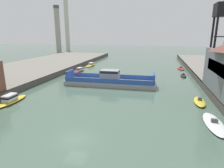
# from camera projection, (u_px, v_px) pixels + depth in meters

# --- Properties ---
(ground_plane) EXTENTS (400.00, 400.00, 0.00)m
(ground_plane) POSITION_uv_depth(u_px,v_px,m) (75.00, 139.00, 22.77)
(ground_plane) COLOR #4C6656
(chain_ferry) EXTENTS (22.07, 6.08, 3.78)m
(chain_ferry) POSITION_uv_depth(u_px,v_px,m) (110.00, 81.00, 46.67)
(chain_ferry) COLOR #939399
(chain_ferry) RESTS_ON ground
(moored_boat_near_left) EXTENTS (1.54, 5.07, 1.03)m
(moored_boat_near_left) POSITION_uv_depth(u_px,v_px,m) (183.00, 76.00, 56.54)
(moored_boat_near_left) COLOR black
(moored_boat_near_left) RESTS_ON ground
(moored_boat_near_right) EXTENTS (2.54, 6.21, 1.00)m
(moored_boat_near_right) POSITION_uv_depth(u_px,v_px,m) (181.00, 68.00, 68.34)
(moored_boat_near_right) COLOR red
(moored_boat_near_right) RESTS_ON ground
(moored_boat_mid_left) EXTENTS (2.40, 7.75, 0.94)m
(moored_boat_mid_left) POSITION_uv_depth(u_px,v_px,m) (214.00, 124.00, 26.18)
(moored_boat_mid_left) COLOR white
(moored_boat_mid_left) RESTS_ON ground
(moored_boat_mid_right) EXTENTS (2.63, 7.51, 1.27)m
(moored_boat_mid_right) POSITION_uv_depth(u_px,v_px,m) (91.00, 65.00, 75.33)
(moored_boat_mid_right) COLOR yellow
(moored_boat_mid_right) RESTS_ON ground
(moored_boat_far_left) EXTENTS (2.61, 6.60, 1.38)m
(moored_boat_far_left) POSITION_uv_depth(u_px,v_px,m) (79.00, 70.00, 63.62)
(moored_boat_far_left) COLOR red
(moored_boat_far_left) RESTS_ON ground
(moored_boat_far_right) EXTENTS (2.23, 5.85, 1.06)m
(moored_boat_far_right) POSITION_uv_depth(u_px,v_px,m) (200.00, 102.00, 34.58)
(moored_boat_far_right) COLOR yellow
(moored_boat_far_right) RESTS_ON ground
(moored_boat_upstream_a) EXTENTS (2.31, 7.38, 1.67)m
(moored_boat_upstream_a) POSITION_uv_depth(u_px,v_px,m) (11.00, 99.00, 34.74)
(moored_boat_upstream_a) COLOR yellow
(moored_boat_upstream_a) RESTS_ON ground
(crane_tower) EXTENTS (3.57, 3.57, 16.87)m
(crane_tower) POSITION_uv_depth(u_px,v_px,m) (223.00, 21.00, 39.11)
(crane_tower) COLOR black
(crane_tower) RESTS_ON quay_right
(smokestack_distant_a) EXTENTS (3.64, 3.64, 30.21)m
(smokestack_distant_a) POSITION_uv_depth(u_px,v_px,m) (58.00, 28.00, 125.43)
(smokestack_distant_a) COLOR #9E998E
(smokestack_distant_a) RESTS_ON ground
(smokestack_distant_b) EXTENTS (3.36, 3.36, 39.96)m
(smokestack_distant_b) POSITION_uv_depth(u_px,v_px,m) (67.00, 22.00, 140.18)
(smokestack_distant_b) COLOR beige
(smokestack_distant_b) RESTS_ON ground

